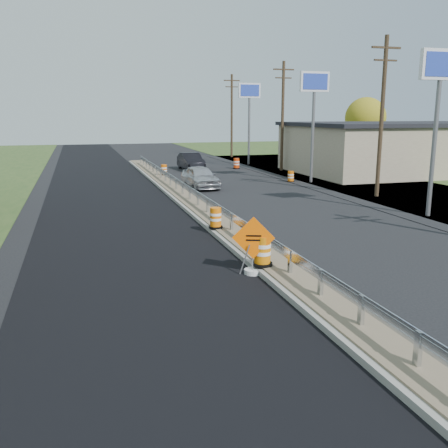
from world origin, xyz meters
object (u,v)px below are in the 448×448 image
object	(u,v)px
caution_sign	(253,260)
barrel_median_far	(164,170)
barrel_median_mid	(216,218)
car_dark_mid	(191,161)
barrel_shoulder_mid	(291,177)
barrel_shoulder_far	(236,164)
car_silver	(200,177)
barrel_median_near	(262,251)

from	to	relation	value
caution_sign	barrel_median_far	bearing A→B (deg)	106.34
barrel_median_mid	barrel_median_far	size ratio (longest dim) A/B	1.05
car_dark_mid	barrel_shoulder_mid	bearing A→B (deg)	-63.50
barrel_shoulder_far	barrel_median_mid	bearing A→B (deg)	-109.77
car_silver	barrel_median_near	bearing A→B (deg)	-102.04
barrel_shoulder_far	car_silver	xyz separation A→B (m)	(-6.12, -10.98, 0.29)
barrel_median_mid	barrel_shoulder_mid	bearing A→B (deg)	55.57
barrel_median_near	barrel_median_far	bearing A→B (deg)	87.47
barrel_median_near	barrel_shoulder_far	bearing A→B (deg)	73.72
caution_sign	barrel_shoulder_mid	xyz separation A→B (m)	(10.10, 19.90, -0.08)
barrel_median_far	car_dark_mid	size ratio (longest dim) A/B	0.18
car_dark_mid	caution_sign	bearing A→B (deg)	-100.30
barrel_median_near	barrel_shoulder_mid	xyz separation A→B (m)	(9.75, 19.79, -0.30)
barrel_median_far	caution_sign	bearing A→B (deg)	-93.32
caution_sign	car_dark_mid	xyz separation A→B (m)	(4.76, 30.03, 0.30)
barrel_median_near	barrel_shoulder_far	xyz separation A→B (m)	(8.68, 29.72, -0.23)
barrel_median_mid	car_silver	xyz separation A→B (m)	(2.56, 13.17, 0.10)
car_dark_mid	barrel_median_mid	bearing A→B (deg)	-101.56
caution_sign	car_silver	xyz separation A→B (m)	(2.91, 18.85, 0.28)
caution_sign	barrel_median_far	world-z (taller)	caution_sign
barrel_shoulder_mid	barrel_shoulder_far	size ratio (longest dim) A/B	0.84
barrel_median_near	car_dark_mid	xyz separation A→B (m)	(4.41, 29.92, 0.08)
caution_sign	barrel_median_near	world-z (taller)	caution_sign
car_silver	barrel_shoulder_far	bearing A→B (deg)	56.62
barrel_median_far	barrel_shoulder_mid	xyz separation A→B (m)	(8.65, -5.07, -0.24)
barrel_median_mid	caution_sign	bearing A→B (deg)	-93.52
caution_sign	barrel_shoulder_far	bearing A→B (deg)	92.82
barrel_median_near	car_dark_mid	size ratio (longest dim) A/B	0.21
barrel_median_near	barrel_median_far	size ratio (longest dim) A/B	1.16
car_silver	car_dark_mid	distance (m)	11.34
barrel_median_mid	car_dark_mid	bearing A→B (deg)	79.73
barrel_median_mid	car_silver	bearing A→B (deg)	78.99
car_silver	car_dark_mid	world-z (taller)	car_dark_mid
caution_sign	car_dark_mid	bearing A→B (deg)	100.65
barrel_median_mid	barrel_shoulder_far	world-z (taller)	barrel_median_mid
barrel_median_near	barrel_median_mid	distance (m)	5.57
car_silver	barrel_median_mid	bearing A→B (deg)	-105.27
barrel_median_mid	barrel_median_near	bearing A→B (deg)	-90.00
barrel_median_mid	barrel_shoulder_mid	distance (m)	17.25
caution_sign	barrel_median_mid	bearing A→B (deg)	106.14
barrel_median_near	barrel_shoulder_far	distance (m)	30.96
barrel_median_near	barrel_median_far	xyz separation A→B (m)	(1.10, 24.86, -0.06)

